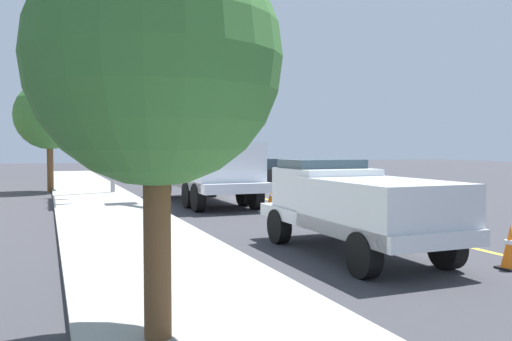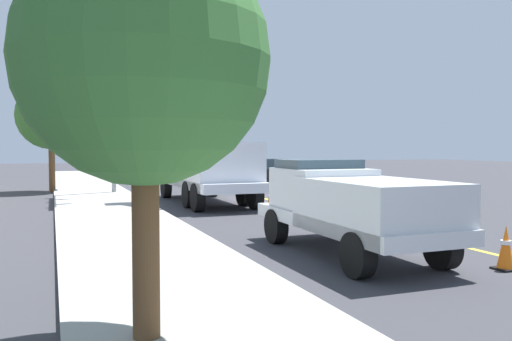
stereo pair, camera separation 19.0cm
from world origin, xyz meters
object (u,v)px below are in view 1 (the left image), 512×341
(service_pickup_truck, at_px, (354,204))
(traffic_cone_trailing, at_px, (223,186))
(traffic_cone_mid_front, at_px, (360,214))
(passing_minivan, at_px, (255,171))
(utility_bucket_truck, at_px, (205,165))
(traffic_signal_mast, at_px, (116,86))
(traffic_cone_mid_rear, at_px, (271,197))
(traffic_cone_leading, at_px, (510,248))

(service_pickup_truck, xyz_separation_m, traffic_cone_trailing, (15.86, -2.06, -0.78))
(traffic_cone_mid_front, bearing_deg, service_pickup_truck, 145.34)
(service_pickup_truck, height_order, passing_minivan, service_pickup_truck)
(utility_bucket_truck, xyz_separation_m, traffic_signal_mast, (3.98, 3.17, 3.58))
(passing_minivan, height_order, traffic_cone_mid_rear, passing_minivan)
(traffic_cone_leading, bearing_deg, passing_minivan, -8.04)
(traffic_cone_trailing, xyz_separation_m, traffic_signal_mast, (-0.26, 5.33, 4.85))
(traffic_cone_trailing, bearing_deg, traffic_signal_mast, 92.80)
(utility_bucket_truck, distance_m, traffic_cone_mid_rear, 3.29)
(service_pickup_truck, height_order, traffic_cone_trailing, service_pickup_truck)
(service_pickup_truck, distance_m, passing_minivan, 19.71)
(passing_minivan, bearing_deg, service_pickup_truck, 165.07)
(traffic_cone_mid_front, bearing_deg, passing_minivan, -10.55)
(utility_bucket_truck, xyz_separation_m, service_pickup_truck, (-11.62, -0.10, -0.50))
(traffic_cone_leading, relative_size, traffic_cone_trailing, 1.24)
(traffic_signal_mast, bearing_deg, traffic_cone_trailing, -87.20)
(traffic_cone_trailing, bearing_deg, traffic_cone_leading, -179.98)
(service_pickup_truck, height_order, traffic_cone_leading, service_pickup_truck)
(traffic_cone_leading, distance_m, traffic_cone_mid_rear, 11.76)
(traffic_signal_mast, bearing_deg, utility_bucket_truck, -141.45)
(traffic_cone_leading, bearing_deg, traffic_cone_mid_rear, 0.06)
(traffic_cone_leading, distance_m, traffic_cone_trailing, 18.13)
(traffic_cone_leading, relative_size, traffic_cone_mid_front, 0.99)
(service_pickup_truck, relative_size, passing_minivan, 1.17)
(service_pickup_truck, distance_m, traffic_cone_leading, 3.15)
(traffic_cone_leading, bearing_deg, service_pickup_truck, 42.40)
(traffic_signal_mast, bearing_deg, traffic_cone_mid_front, -156.89)
(traffic_cone_leading, height_order, traffic_cone_trailing, traffic_cone_leading)
(service_pickup_truck, xyz_separation_m, passing_minivan, (19.05, -5.08, -0.15))
(traffic_cone_mid_front, relative_size, traffic_cone_trailing, 1.25)
(passing_minivan, height_order, traffic_signal_mast, traffic_signal_mast)
(traffic_cone_mid_front, bearing_deg, traffic_cone_mid_rear, 0.36)
(traffic_cone_mid_front, bearing_deg, traffic_cone_trailing, 0.15)
(traffic_cone_leading, xyz_separation_m, traffic_cone_trailing, (18.13, 0.01, -0.08))
(service_pickup_truck, relative_size, traffic_cone_leading, 6.53)
(utility_bucket_truck, bearing_deg, traffic_cone_mid_rear, -134.73)
(service_pickup_truck, distance_m, traffic_signal_mast, 16.45)
(passing_minivan, bearing_deg, utility_bucket_truck, 145.12)
(traffic_cone_mid_front, xyz_separation_m, traffic_cone_mid_rear, (6.46, 0.04, -0.08))
(passing_minivan, bearing_deg, traffic_cone_mid_rear, 162.45)
(service_pickup_truck, xyz_separation_m, traffic_cone_mid_rear, (9.49, -2.06, -0.77))
(traffic_cone_mid_front, height_order, traffic_cone_mid_rear, traffic_cone_mid_front)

